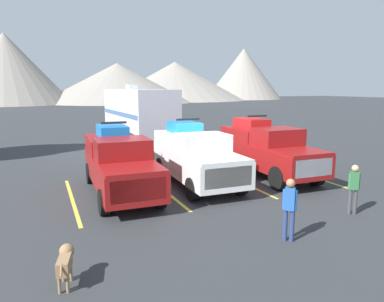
# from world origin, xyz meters

# --- Properties ---
(ground_plane) EXTENTS (240.00, 240.00, 0.00)m
(ground_plane) POSITION_xyz_m (0.00, 0.00, 0.00)
(ground_plane) COLOR #2D3033
(pickup_truck_a) EXTENTS (2.18, 5.86, 2.54)m
(pickup_truck_a) POSITION_xyz_m (-3.22, 0.29, 1.16)
(pickup_truck_a) COLOR maroon
(pickup_truck_a) RESTS_ON ground
(pickup_truck_b) EXTENTS (2.27, 5.49, 2.56)m
(pickup_truck_b) POSITION_xyz_m (-0.15, 0.37, 1.16)
(pickup_truck_b) COLOR white
(pickup_truck_b) RESTS_ON ground
(pickup_truck_c) EXTENTS (2.20, 5.78, 2.59)m
(pickup_truck_c) POSITION_xyz_m (3.27, 0.38, 1.20)
(pickup_truck_c) COLOR maroon
(pickup_truck_c) RESTS_ON ground
(lot_stripe_a) EXTENTS (0.12, 5.50, 0.01)m
(lot_stripe_a) POSITION_xyz_m (-4.94, 0.04, 0.00)
(lot_stripe_a) COLOR gold
(lot_stripe_a) RESTS_ON ground
(lot_stripe_b) EXTENTS (0.12, 5.50, 0.01)m
(lot_stripe_b) POSITION_xyz_m (-1.65, 0.04, 0.00)
(lot_stripe_b) COLOR gold
(lot_stripe_b) RESTS_ON ground
(lot_stripe_c) EXTENTS (0.12, 5.50, 0.01)m
(lot_stripe_c) POSITION_xyz_m (1.65, 0.04, 0.00)
(lot_stripe_c) COLOR gold
(lot_stripe_c) RESTS_ON ground
(lot_stripe_d) EXTENTS (0.12, 5.50, 0.01)m
(lot_stripe_d) POSITION_xyz_m (4.94, 0.04, 0.00)
(lot_stripe_d) COLOR gold
(lot_stripe_d) RESTS_ON ground
(camper_trailer_a) EXTENTS (2.82, 9.00, 4.01)m
(camper_trailer_a) POSITION_xyz_m (-0.16, 9.13, 2.11)
(camper_trailer_a) COLOR silver
(camper_trailer_a) RESTS_ON ground
(person_b) EXTENTS (0.30, 0.30, 1.61)m
(person_b) POSITION_xyz_m (-0.21, -5.61, 0.93)
(person_b) COLOR navy
(person_b) RESTS_ON ground
(person_c) EXTENTS (0.31, 0.26, 1.54)m
(person_c) POSITION_xyz_m (2.82, -4.81, 0.89)
(person_c) COLOR #3F3F42
(person_c) RESTS_ON ground
(dog) EXTENTS (0.40, 0.89, 0.73)m
(dog) POSITION_xyz_m (-5.50, -5.50, 0.50)
(dog) COLOR olive
(dog) RESTS_ON ground
(mountain_ridge) EXTENTS (150.89, 51.91, 16.81)m
(mountain_ridge) POSITION_xyz_m (6.10, 88.24, 6.43)
(mountain_ridge) COLOR gray
(mountain_ridge) RESTS_ON ground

